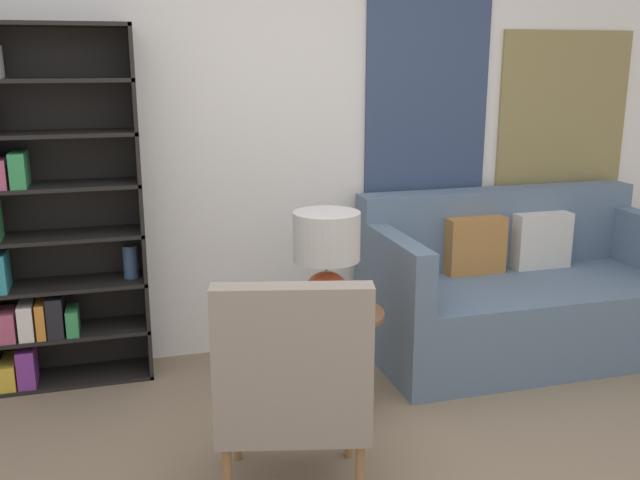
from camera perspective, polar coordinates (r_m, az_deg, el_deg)
name	(u,v)px	position (r m, az deg, el deg)	size (l,w,h in m)	color
wall_back	(265,122)	(4.11, -4.42, 9.40)	(6.40, 0.08, 2.70)	white
bookshelf	(26,222)	(3.94, -22.45, 1.34)	(0.93, 0.30, 1.88)	black
armchair	(293,381)	(2.71, -2.18, -11.23)	(0.68, 0.68, 0.95)	olive
couch	(518,294)	(4.41, 15.56, -4.16)	(1.79, 0.91, 0.93)	slate
side_table	(336,324)	(3.48, 1.26, -6.70)	(0.47, 0.47, 0.51)	brown
table_lamp	(327,252)	(3.37, 0.53, -0.96)	(0.32, 0.32, 0.49)	#C65128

